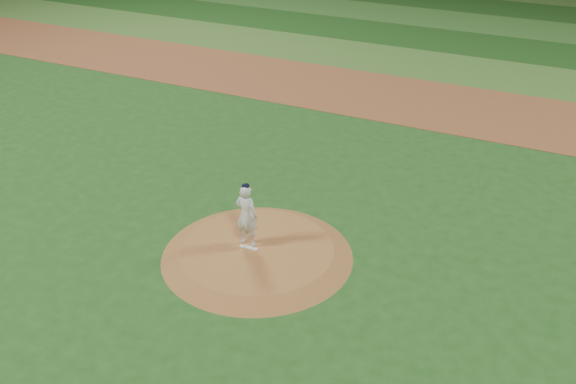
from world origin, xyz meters
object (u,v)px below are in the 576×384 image
Objects in this scene: pitchers_mound at (257,252)px; pitching_rubber at (249,248)px; rosin_bag at (250,221)px; pitcher_on_mound at (247,215)px.

pitchers_mound is 0.28m from pitching_rubber.
pitchers_mound is at bearing -52.26° from rosin_bag.
pitching_rubber is at bearing -158.68° from pitchers_mound.
pitchers_mound is 1.47m from rosin_bag.
pitcher_on_mound is (0.54, -1.07, 0.94)m from rosin_bag.
pitching_rubber is at bearing -61.64° from rosin_bag.
pitcher_on_mound reaches higher than pitchers_mound.
pitching_rubber is (-0.22, -0.09, 0.14)m from pitchers_mound.
rosin_bag reaches higher than pitchers_mound.
rosin_bag is at bearing 127.74° from pitchers_mound.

